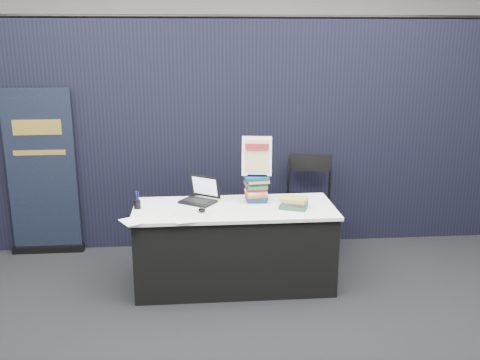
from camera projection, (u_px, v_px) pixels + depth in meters
name	position (u px, v px, depth m)	size (l,w,h in m)	color
floor	(240.00, 313.00, 4.45)	(8.00, 8.00, 0.00)	black
wall_back	(216.00, 70.00, 7.84)	(8.00, 0.02, 3.50)	beige
drape_partition	(227.00, 136.00, 5.68)	(6.00, 0.08, 2.40)	black
display_table	(234.00, 246.00, 4.88)	(1.80, 0.75, 0.75)	black
laptop	(198.00, 196.00, 4.93)	(0.37, 0.39, 0.23)	black
mouse	(202.00, 210.00, 4.65)	(0.06, 0.10, 0.03)	black
brochure_left	(139.00, 220.00, 4.45)	(0.29, 0.20, 0.00)	white
brochure_mid	(191.00, 219.00, 4.48)	(0.28, 0.20, 0.00)	white
brochure_right	(193.00, 214.00, 4.59)	(0.33, 0.24, 0.00)	silver
pen_cup	(137.00, 204.00, 4.73)	(0.06, 0.06, 0.08)	black
book_stack_tall	(257.00, 189.00, 4.92)	(0.20, 0.16, 0.24)	#1B5867
book_stack_short	(294.00, 203.00, 4.74)	(0.28, 0.25, 0.10)	#1B683B
info_sign	(257.00, 157.00, 4.87)	(0.28, 0.16, 0.37)	black
pullup_banner	(43.00, 182.00, 5.53)	(0.74, 0.10, 1.73)	black
stacking_chair	(312.00, 202.00, 5.52)	(0.55, 0.56, 1.03)	black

